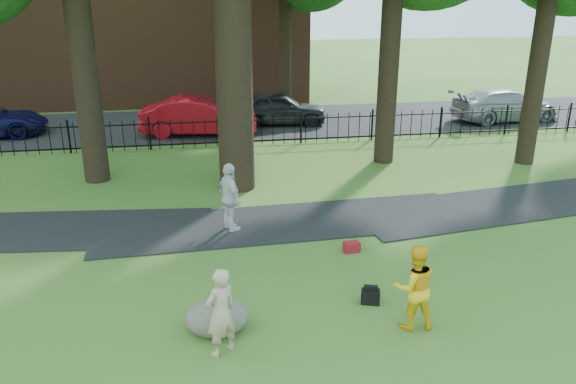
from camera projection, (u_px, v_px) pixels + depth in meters
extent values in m
plane|color=#396222|center=(266.00, 301.00, 11.37)|extent=(120.00, 120.00, 0.00)
cube|color=black|center=(284.00, 223.00, 15.14)|extent=(36.07, 3.85, 0.03)
cube|color=black|center=(222.00, 124.00, 26.20)|extent=(80.00, 7.00, 0.02)
cube|color=black|center=(227.00, 121.00, 22.15)|extent=(44.00, 0.04, 0.04)
cube|color=black|center=(227.00, 142.00, 22.43)|extent=(44.00, 0.04, 0.04)
cylinder|color=black|center=(232.00, 15.00, 16.07)|extent=(1.10, 1.10, 10.50)
cylinder|color=black|center=(81.00, 38.00, 17.00)|extent=(0.80, 0.80, 9.10)
cylinder|color=black|center=(390.00, 43.00, 19.13)|extent=(0.70, 0.70, 8.40)
cylinder|color=black|center=(540.00, 49.00, 19.04)|extent=(0.64, 0.64, 8.05)
imported|color=tan|center=(221.00, 312.00, 9.48)|extent=(0.71, 0.65, 1.63)
imported|color=yellow|center=(414.00, 287.00, 10.24)|extent=(0.83, 0.65, 1.66)
imported|color=silver|center=(230.00, 198.00, 14.35)|extent=(0.83, 1.17, 1.84)
ellipsoid|color=slate|center=(217.00, 315.00, 10.28)|extent=(1.27, 1.02, 0.68)
cube|color=black|center=(370.00, 297.00, 11.26)|extent=(0.43, 0.34, 0.28)
cube|color=maroon|center=(352.00, 247.00, 13.44)|extent=(0.40, 0.28, 0.26)
imported|color=#AD0D19|center=(199.00, 116.00, 24.03)|extent=(5.08, 2.29, 1.62)
imported|color=black|center=(278.00, 108.00, 25.89)|extent=(4.54, 2.15, 1.50)
imported|color=#999BA2|center=(505.00, 105.00, 26.61)|extent=(5.35, 2.58, 1.50)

